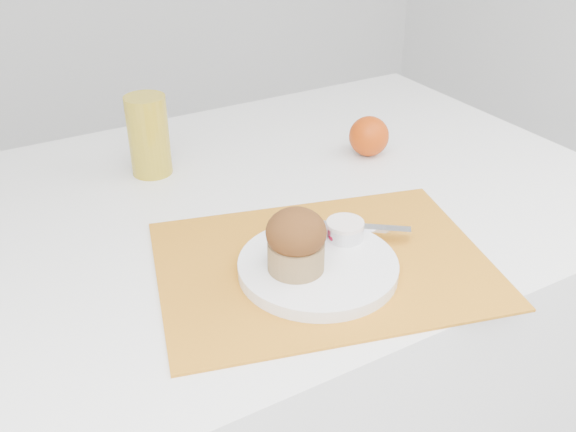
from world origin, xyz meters
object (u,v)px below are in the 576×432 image
table (261,369)px  muffin (296,241)px  juice_glass (149,136)px  orange (369,136)px  plate (318,267)px

table → muffin: size_ratio=12.90×
juice_glass → muffin: size_ratio=1.49×
table → orange: orange is taller
juice_glass → muffin: 0.40m
orange → muffin: muffin is taller
plate → juice_glass: 0.42m
plate → muffin: size_ratio=2.29×
orange → muffin: (-0.32, -0.27, 0.03)m
juice_glass → muffin: bearing=-82.2°
juice_glass → orange: bearing=-19.0°
plate → muffin: 0.06m
orange → juice_glass: 0.39m
muffin → table: bearing=75.5°
table → plate: plate is taller
table → muffin: (-0.06, -0.23, 0.44)m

